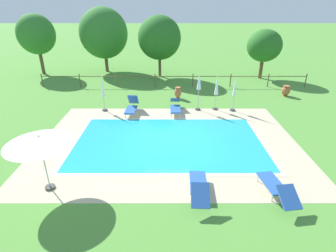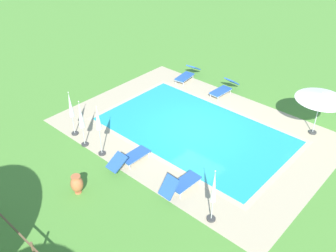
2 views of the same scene
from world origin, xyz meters
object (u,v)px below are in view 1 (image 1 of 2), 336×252
(sun_lounger_north_end, at_px, (133,107))
(patio_umbrella_closed_row_mid_west, at_px, (104,90))
(sun_lounger_north_far, at_px, (278,187))
(patio_umbrella_closed_row_west, at_px, (218,87))
(patio_umbrella_closed_row_centre, at_px, (200,84))
(tree_west_mid, at_px, (266,46))
(terracotta_urn_near_fence, at_px, (179,92))
(tree_far_west, at_px, (105,33))
(terracotta_urn_by_tree, at_px, (287,91))
(tree_centre, at_px, (161,38))
(sun_lounger_north_near_steps, at_px, (176,106))
(sun_lounger_north_mid, at_px, (200,186))
(patio_umbrella_closed_row_mid_east, at_px, (236,89))
(patio_umbrella_open_foreground, at_px, (40,140))
(tree_far_east, at_px, (38,34))

(sun_lounger_north_end, distance_m, patio_umbrella_closed_row_mid_west, 2.04)
(sun_lounger_north_far, xyz_separation_m, patio_umbrella_closed_row_west, (-0.78, 8.26, 1.10))
(patio_umbrella_closed_row_centre, distance_m, tree_west_mid, 10.04)
(terracotta_urn_near_fence, bearing_deg, tree_far_west, 129.40)
(terracotta_urn_by_tree, relative_size, tree_centre, 0.15)
(sun_lounger_north_near_steps, distance_m, tree_far_west, 12.84)
(sun_lounger_north_mid, distance_m, patio_umbrella_closed_row_mid_east, 8.59)
(sun_lounger_north_end, height_order, tree_far_west, tree_far_west)
(tree_far_west, bearing_deg, patio_umbrella_closed_row_mid_west, -79.07)
(patio_umbrella_closed_row_centre, relative_size, patio_umbrella_closed_row_mid_east, 1.08)
(patio_umbrella_open_foreground, distance_m, tree_far_east, 18.70)
(sun_lounger_north_mid, relative_size, patio_umbrella_closed_row_mid_east, 0.90)
(tree_far_west, relative_size, tree_centre, 1.12)
(patio_umbrella_closed_row_centre, xyz_separation_m, tree_far_east, (-13.67, 9.30, 1.89))
(terracotta_urn_near_fence, xyz_separation_m, tree_centre, (-1.43, 6.10, 2.94))
(sun_lounger_north_mid, relative_size, patio_umbrella_open_foreground, 0.89)
(sun_lounger_north_far, bearing_deg, tree_centre, 105.31)
(patio_umbrella_open_foreground, height_order, patio_umbrella_closed_row_centre, patio_umbrella_closed_row_centre)
(patio_umbrella_closed_row_centre, relative_size, tree_centre, 0.47)
(sun_lounger_north_mid, height_order, patio_umbrella_closed_row_west, patio_umbrella_closed_row_west)
(sun_lounger_north_near_steps, xyz_separation_m, patio_umbrella_closed_row_mid_east, (3.59, 0.22, 1.04))
(patio_umbrella_closed_row_west, xyz_separation_m, terracotta_urn_near_fence, (-2.30, 2.09, -1.02))
(sun_lounger_north_end, distance_m, tree_far_west, 11.86)
(tree_west_mid, bearing_deg, sun_lounger_north_far, -105.62)
(sun_lounger_north_mid, bearing_deg, terracotta_urn_near_fence, 92.14)
(sun_lounger_north_far, height_order, tree_far_east, tree_far_east)
(sun_lounger_north_end, relative_size, tree_west_mid, 0.45)
(sun_lounger_north_mid, distance_m, sun_lounger_north_end, 8.30)
(patio_umbrella_open_foreground, relative_size, tree_west_mid, 0.55)
(patio_umbrella_closed_row_centre, bearing_deg, tree_far_west, 127.36)
(sun_lounger_north_near_steps, relative_size, tree_far_east, 0.38)
(patio_umbrella_closed_row_mid_east, distance_m, tree_far_west, 14.61)
(patio_umbrella_closed_row_mid_west, distance_m, patio_umbrella_closed_row_mid_east, 8.00)
(patio_umbrella_open_foreground, relative_size, tree_far_east, 0.43)
(sun_lounger_north_mid, height_order, terracotta_urn_by_tree, sun_lounger_north_mid)
(tree_far_west, bearing_deg, sun_lounger_north_far, -62.18)
(sun_lounger_north_mid, distance_m, patio_umbrella_closed_row_west, 8.50)
(patio_umbrella_open_foreground, distance_m, terracotta_urn_near_fence, 11.24)
(sun_lounger_north_near_steps, relative_size, terracotta_urn_by_tree, 2.69)
(sun_lounger_north_far, distance_m, patio_umbrella_closed_row_centre, 8.49)
(terracotta_urn_near_fence, xyz_separation_m, tree_far_west, (-6.66, 8.11, 3.12))
(patio_umbrella_open_foreground, bearing_deg, sun_lounger_north_far, -2.90)
(tree_far_east, bearing_deg, sun_lounger_north_near_steps, -38.29)
(patio_umbrella_closed_row_mid_west, xyz_separation_m, tree_west_mid, (12.17, 7.85, 1.43))
(tree_far_west, bearing_deg, patio_umbrella_closed_row_west, -48.71)
(sun_lounger_north_far, relative_size, patio_umbrella_closed_row_mid_east, 0.93)
(sun_lounger_north_end, bearing_deg, tree_far_west, 109.21)
(terracotta_urn_near_fence, distance_m, tree_centre, 6.92)
(terracotta_urn_near_fence, distance_m, tree_far_east, 14.70)
(tree_far_west, bearing_deg, terracotta_urn_by_tree, -27.59)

